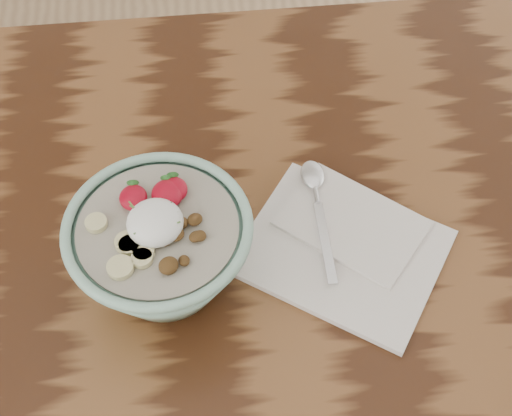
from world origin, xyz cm
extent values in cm
cube|color=#371C0D|center=(0.00, 0.00, 73.00)|extent=(160.00, 90.00, 4.00)
cylinder|color=#8BBBA6|center=(-3.55, -3.81, 75.65)|extent=(9.16, 9.16, 1.31)
torus|color=#8BBBA6|center=(-3.55, -3.81, 86.34)|extent=(20.83, 20.83, 1.20)
cylinder|color=#A29B86|center=(-3.55, -3.81, 85.69)|extent=(17.66, 17.66, 1.09)
ellipsoid|color=white|center=(-3.67, -3.95, 87.41)|extent=(6.12, 6.12, 3.37)
ellipsoid|color=maroon|center=(-2.27, -0.10, 87.20)|extent=(3.52, 3.87, 1.93)
cone|color=#286623|center=(-2.27, 1.48, 87.50)|extent=(1.40, 1.03, 1.52)
ellipsoid|color=maroon|center=(-6.00, -0.14, 87.08)|extent=(3.11, 3.42, 1.71)
cone|color=#286623|center=(-6.00, 1.26, 87.38)|extent=(1.40, 1.03, 1.52)
ellipsoid|color=maroon|center=(-1.57, 0.49, 87.09)|extent=(3.13, 3.45, 1.72)
cone|color=#286623|center=(-1.57, 1.90, 87.39)|extent=(1.40, 1.03, 1.52)
cylinder|color=#CCC486|center=(-7.43, -8.67, 86.63)|extent=(2.81, 2.81, 0.70)
cylinder|color=#CCC486|center=(-5.18, -7.80, 86.63)|extent=(2.26, 2.26, 0.70)
cylinder|color=#CCC486|center=(-6.48, -6.03, 86.63)|extent=(2.30, 2.30, 0.70)
cylinder|color=#CCC486|center=(-10.06, -2.79, 86.63)|extent=(2.40, 2.40, 0.70)
cylinder|color=#CCC486|center=(-6.69, -5.65, 86.63)|extent=(2.73, 2.73, 0.70)
cylinder|color=#CCC486|center=(-5.03, -7.04, 86.63)|extent=(2.33, 2.33, 0.70)
ellipsoid|color=#553A19|center=(0.97, -5.67, 86.70)|extent=(1.40, 1.43, 0.92)
ellipsoid|color=#553A19|center=(-0.84, -8.59, 86.71)|extent=(1.44, 1.59, 0.72)
ellipsoid|color=#553A19|center=(0.55, -3.58, 86.83)|extent=(2.32, 2.31, 0.87)
ellipsoid|color=#553A19|center=(0.60, -5.78, 86.82)|extent=(2.09, 1.92, 0.86)
ellipsoid|color=#553A19|center=(-0.89, -3.82, 86.74)|extent=(1.66, 1.68, 1.17)
ellipsoid|color=#553A19|center=(-2.67, -5.88, 86.75)|extent=(1.51, 1.72, 0.93)
ellipsoid|color=#553A19|center=(-1.57, -5.32, 86.88)|extent=(2.35, 2.27, 1.15)
ellipsoid|color=#553A19|center=(-2.44, -9.19, 86.98)|extent=(2.90, 2.86, 1.68)
cylinder|color=#4C7832|center=(-5.64, -2.57, 88.23)|extent=(1.29, 1.27, 0.24)
cylinder|color=#4C7832|center=(-1.67, -2.96, 88.23)|extent=(1.14, 1.23, 0.23)
cylinder|color=#4C7832|center=(-2.30, -5.02, 88.23)|extent=(1.76, 0.24, 0.24)
cylinder|color=#4C7832|center=(-5.12, -5.26, 88.23)|extent=(1.26, 0.20, 0.22)
cylinder|color=#4C7832|center=(-2.19, -2.92, 88.23)|extent=(0.95, 1.78, 0.25)
cylinder|color=#4C7832|center=(-2.89, -5.51, 88.23)|extent=(0.18, 1.11, 0.22)
cylinder|color=#4C7832|center=(-4.61, -3.12, 88.23)|extent=(0.65, 1.20, 0.22)
cylinder|color=#4C7832|center=(-1.84, -5.03, 88.23)|extent=(1.90, 0.81, 0.25)
cylinder|color=#4C7832|center=(-5.93, -2.08, 88.23)|extent=(0.91, 1.30, 0.23)
cylinder|color=#4C7832|center=(-5.33, -5.51, 88.23)|extent=(1.10, 0.63, 0.22)
cube|color=white|center=(18.01, -2.26, 75.45)|extent=(29.75, 28.59, 0.89)
cube|color=white|center=(19.79, 1.31, 76.16)|extent=(20.44, 19.84, 0.54)
cube|color=silver|center=(15.90, -1.46, 76.61)|extent=(1.13, 11.81, 0.36)
cylinder|color=silver|center=(15.90, 5.99, 76.79)|extent=(0.72, 3.08, 0.72)
ellipsoid|color=silver|center=(15.90, 8.94, 76.92)|extent=(3.14, 4.71, 0.98)
camera|label=1|loc=(2.56, -47.78, 149.72)|focal=50.00mm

